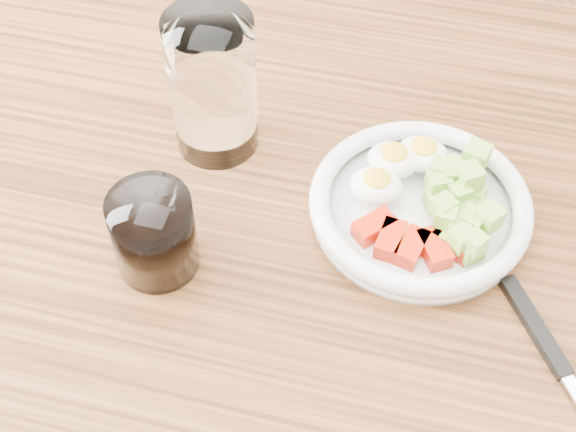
# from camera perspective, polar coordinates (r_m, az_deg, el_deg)

# --- Properties ---
(dining_table) EXTENTS (1.50, 0.90, 0.77)m
(dining_table) POSITION_cam_1_polar(r_m,az_deg,el_deg) (0.86, 0.48, -6.10)
(dining_table) COLOR brown
(dining_table) RESTS_ON ground
(bowl) EXTENTS (0.22, 0.22, 0.06)m
(bowl) POSITION_cam_1_polar(r_m,az_deg,el_deg) (0.79, 9.41, 0.91)
(bowl) COLOR white
(bowl) RESTS_ON dining_table
(fork) EXTENTS (0.14, 0.19, 0.01)m
(fork) POSITION_cam_1_polar(r_m,az_deg,el_deg) (0.74, 18.27, -9.31)
(fork) COLOR black
(fork) RESTS_ON dining_table
(water_glass) EXTENTS (0.09, 0.09, 0.16)m
(water_glass) POSITION_cam_1_polar(r_m,az_deg,el_deg) (0.81, -5.37, 9.24)
(water_glass) COLOR white
(water_glass) RESTS_ON dining_table
(coffee_glass) EXTENTS (0.08, 0.08, 0.09)m
(coffee_glass) POSITION_cam_1_polar(r_m,az_deg,el_deg) (0.74, -9.51, -1.28)
(coffee_glass) COLOR white
(coffee_glass) RESTS_ON dining_table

